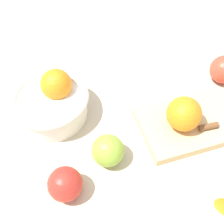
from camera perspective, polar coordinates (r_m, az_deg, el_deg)
ground_plane at (r=0.70m, az=5.05°, el=-5.34°), size 2.40×2.40×0.00m
bowl at (r=0.73m, az=-11.13°, el=1.99°), size 0.18×0.18×0.11m
cutting_board at (r=0.74m, az=14.03°, el=-2.01°), size 0.26×0.20×0.02m
orange_on_board at (r=0.69m, az=13.10°, el=-0.35°), size 0.08×0.08×0.08m
knife at (r=0.74m, az=19.60°, el=-2.13°), size 0.16×0.04×0.01m
apple_back_right at (r=0.85m, az=19.91°, el=7.36°), size 0.07×0.07×0.07m
apple_front_left at (r=0.65m, az=-0.75°, el=-7.11°), size 0.07×0.07×0.07m
apple_front_left_2 at (r=0.62m, az=-8.61°, el=-12.98°), size 0.07×0.07×0.07m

